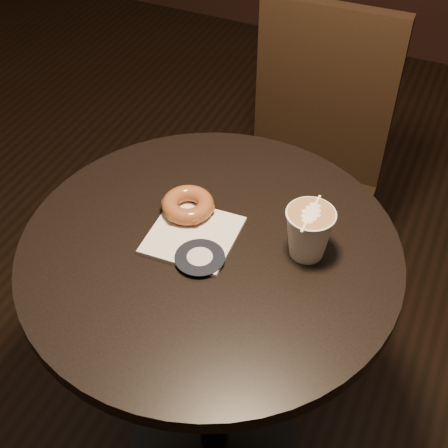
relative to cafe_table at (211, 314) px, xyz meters
The scene contains 5 objects.
cafe_table is the anchor object (origin of this frame).
chair 0.60m from the cafe_table, 88.82° to the left, with size 0.38×0.38×0.92m.
pastry_bag 0.21m from the cafe_table, 167.31° to the left, with size 0.15×0.15×0.01m, color silver.
doughnut 0.24m from the cafe_table, 140.78° to the left, with size 0.10×0.10×0.03m, color brown.
latte_cup 0.30m from the cafe_table, 18.92° to the left, with size 0.09×0.09×0.10m, color white, non-canonical shape.
Camera 1 is at (0.35, -0.71, 1.57)m, focal length 50.00 mm.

